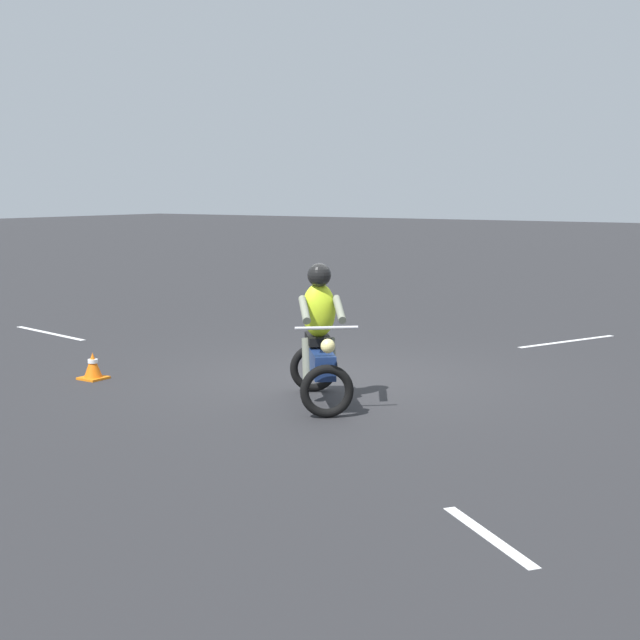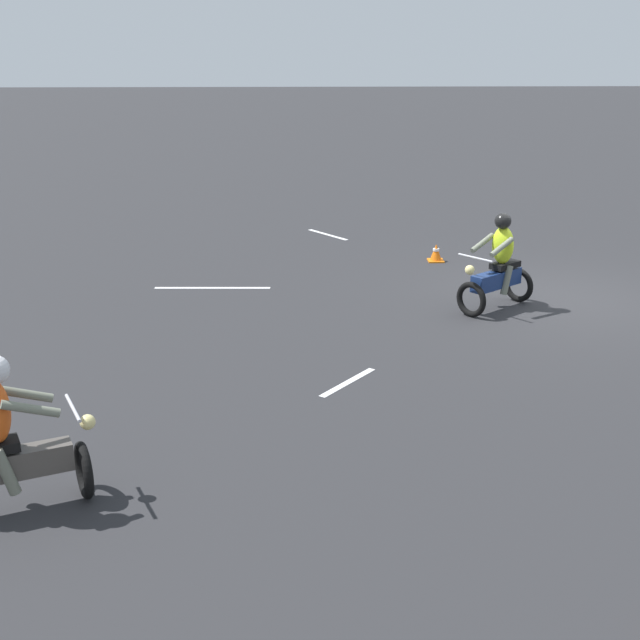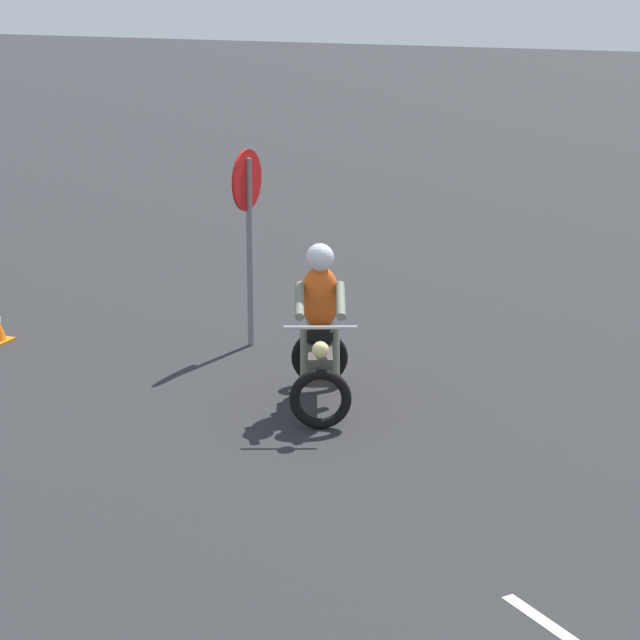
% 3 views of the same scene
% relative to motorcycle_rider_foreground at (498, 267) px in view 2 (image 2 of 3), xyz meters
% --- Properties ---
extents(ground_plane, '(120.00, 120.00, 0.00)m').
position_rel_motorcycle_rider_foreground_xyz_m(ground_plane, '(-1.24, -0.50, -0.73)').
color(ground_plane, '#28282B').
extents(motorcycle_rider_foreground, '(1.46, 1.36, 1.66)m').
position_rel_motorcycle_rider_foreground_xyz_m(motorcycle_rider_foreground, '(0.00, 0.00, 0.00)').
color(motorcycle_rider_foreground, black).
rests_on(motorcycle_rider_foreground, ground).
extents(motorcycle_rider_background, '(1.54, 1.12, 1.66)m').
position_rel_motorcycle_rider_foreground_xyz_m(motorcycle_rider_background, '(6.25, 6.55, 0.00)').
color(motorcycle_rider_background, black).
rests_on(motorcycle_rider_background, ground).
extents(traffic_cone_near_right, '(0.32, 0.32, 0.36)m').
position_rel_motorcycle_rider_foreground_xyz_m(traffic_cone_near_right, '(0.53, -3.27, -0.55)').
color(traffic_cone_near_right, orange).
rests_on(traffic_cone_near_right, ground).
extents(lane_stripe_e, '(2.14, 0.17, 0.01)m').
position_rel_motorcycle_rider_foreground_xyz_m(lane_stripe_e, '(4.97, -1.42, -0.72)').
color(lane_stripe_e, silver).
rests_on(lane_stripe_e, ground).
extents(lane_stripe_ne, '(0.83, 1.04, 0.01)m').
position_rel_motorcycle_rider_foreground_xyz_m(lane_stripe_ne, '(2.74, 3.27, -0.72)').
color(lane_stripe_ne, silver).
rests_on(lane_stripe_ne, ground).
extents(lane_stripe_s, '(0.49, 2.17, 0.01)m').
position_rel_motorcycle_rider_foreground_xyz_m(lane_stripe_s, '(-1.71, -6.81, -0.72)').
color(lane_stripe_s, silver).
rests_on(lane_stripe_s, ground).
extents(lane_stripe_se, '(0.90, 1.18, 0.01)m').
position_rel_motorcycle_rider_foreground_xyz_m(lane_stripe_se, '(2.66, -5.81, -0.72)').
color(lane_stripe_se, silver).
rests_on(lane_stripe_se, ground).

